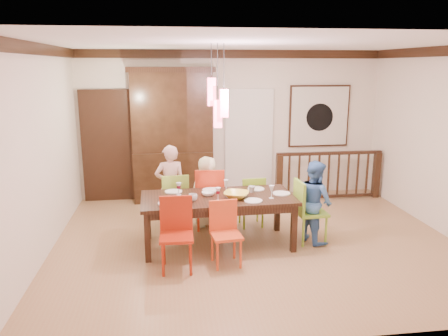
{
  "coord_description": "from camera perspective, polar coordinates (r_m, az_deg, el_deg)",
  "views": [
    {
      "loc": [
        -1.28,
        -6.09,
        2.61
      ],
      "look_at": [
        -0.45,
        0.22,
        1.11
      ],
      "focal_mm": 35.0,
      "sensor_mm": 36.0,
      "label": 1
    }
  ],
  "objects": [
    {
      "name": "floor",
      "position": [
        6.75,
        4.11,
        -9.5
      ],
      "size": [
        6.0,
        6.0,
        0.0
      ],
      "primitive_type": "plane",
      "color": "#A77B51",
      "rests_on": "ground"
    },
    {
      "name": "ceiling",
      "position": [
        6.23,
        4.56,
        15.92
      ],
      "size": [
        6.0,
        6.0,
        0.0
      ],
      "primitive_type": "plane",
      "rotation": [
        3.14,
        0.0,
        0.0
      ],
      "color": "white",
      "rests_on": "wall_back"
    },
    {
      "name": "wall_back",
      "position": [
        8.76,
        0.98,
        5.67
      ],
      "size": [
        6.0,
        0.0,
        6.0
      ],
      "primitive_type": "plane",
      "rotation": [
        1.57,
        0.0,
        0.0
      ],
      "color": "silver",
      "rests_on": "floor"
    },
    {
      "name": "wall_left",
      "position": [
        6.43,
        -22.87,
        1.85
      ],
      "size": [
        0.0,
        5.0,
        5.0
      ],
      "primitive_type": "plane",
      "rotation": [
        1.57,
        0.0,
        1.57
      ],
      "color": "silver",
      "rests_on": "floor"
    },
    {
      "name": "crown_molding",
      "position": [
        6.23,
        4.55,
        15.19
      ],
      "size": [
        6.0,
        5.0,
        0.16
      ],
      "primitive_type": null,
      "color": "black",
      "rests_on": "wall_back"
    },
    {
      "name": "panel_door",
      "position": [
        8.75,
        -14.73,
        2.57
      ],
      "size": [
        1.04,
        0.07,
        2.24
      ],
      "primitive_type": "cube",
      "color": "black",
      "rests_on": "wall_back"
    },
    {
      "name": "white_doorway",
      "position": [
        8.85,
        3.25,
        3.1
      ],
      "size": [
        0.97,
        0.05,
        2.22
      ],
      "primitive_type": "cube",
      "color": "silver",
      "rests_on": "wall_back"
    },
    {
      "name": "painting",
      "position": [
        9.14,
        12.33,
        6.63
      ],
      "size": [
        1.25,
        0.06,
        1.25
      ],
      "color": "black",
      "rests_on": "wall_back"
    },
    {
      "name": "pendant_cluster",
      "position": [
        6.1,
        -0.83,
        8.55
      ],
      "size": [
        0.27,
        0.21,
        1.14
      ],
      "color": "#FA4B68",
      "rests_on": "ceiling"
    },
    {
      "name": "dining_table",
      "position": [
        6.38,
        -0.79,
        -4.42
      ],
      "size": [
        2.24,
        1.07,
        0.75
      ],
      "rotation": [
        0.0,
        0.0,
        0.03
      ],
      "color": "black",
      "rests_on": "floor"
    },
    {
      "name": "chair_far_left",
      "position": [
        7.11,
        -6.51,
        -3.76
      ],
      "size": [
        0.47,
        0.47,
        0.94
      ],
      "rotation": [
        0.0,
        0.0,
        3.25
      ],
      "color": "#94C23E",
      "rests_on": "floor"
    },
    {
      "name": "chair_far_mid",
      "position": [
        7.09,
        -1.91,
        -3.32
      ],
      "size": [
        0.49,
        0.49,
        1.02
      ],
      "rotation": [
        0.0,
        0.0,
        3.07
      ],
      "color": "red",
      "rests_on": "floor"
    },
    {
      "name": "chair_far_right",
      "position": [
        7.22,
        3.57,
        -3.84
      ],
      "size": [
        0.41,
        0.41,
        0.85
      ],
      "rotation": [
        0.0,
        0.0,
        3.21
      ],
      "color": "#76A520",
      "rests_on": "floor"
    },
    {
      "name": "chair_near_left",
      "position": [
        5.68,
        -6.25,
        -8.13
      ],
      "size": [
        0.44,
        0.44,
        0.95
      ],
      "rotation": [
        0.0,
        0.0,
        -0.03
      ],
      "color": "#9D210C",
      "rests_on": "floor"
    },
    {
      "name": "chair_near_mid",
      "position": [
        5.81,
        0.29,
        -8.12
      ],
      "size": [
        0.43,
        0.43,
        0.85
      ],
      "rotation": [
        0.0,
        0.0,
        0.11
      ],
      "color": "#D2451D",
      "rests_on": "floor"
    },
    {
      "name": "chair_end_right",
      "position": [
        6.65,
        11.34,
        -5.03
      ],
      "size": [
        0.45,
        0.45,
        0.96
      ],
      "rotation": [
        0.0,
        0.0,
        1.61
      ],
      "color": "#86BB33",
      "rests_on": "floor"
    },
    {
      "name": "china_hutch",
      "position": [
        8.49,
        -6.72,
        4.26
      ],
      "size": [
        1.64,
        0.46,
        2.58
      ],
      "color": "black",
      "rests_on": "floor"
    },
    {
      "name": "balustrade",
      "position": [
        8.89,
        13.49,
        -0.83
      ],
      "size": [
        2.13,
        0.12,
        0.96
      ],
      "rotation": [
        0.0,
        0.0,
        -0.0
      ],
      "color": "black",
      "rests_on": "floor"
    },
    {
      "name": "person_far_left",
      "position": [
        7.19,
        -7.02,
        -2.37
      ],
      "size": [
        0.54,
        0.39,
        1.37
      ],
      "primitive_type": "imported",
      "rotation": [
        0.0,
        0.0,
        3.27
      ],
      "color": "beige",
      "rests_on": "floor"
    },
    {
      "name": "person_far_mid",
      "position": [
        7.17,
        -2.2,
        -3.11
      ],
      "size": [
        0.64,
        0.49,
        1.17
      ],
      "primitive_type": "imported",
      "rotation": [
        0.0,
        0.0,
        3.36
      ],
      "color": "beige",
      "rests_on": "floor"
    },
    {
      "name": "person_end_right",
      "position": [
        6.69,
        11.73,
        -4.29
      ],
      "size": [
        0.65,
        0.73,
        1.25
      ],
      "primitive_type": "imported",
      "rotation": [
        0.0,
        0.0,
        1.91
      ],
      "color": "#467AC6",
      "rests_on": "floor"
    },
    {
      "name": "serving_bowl",
      "position": [
        6.28,
        1.63,
        -3.52
      ],
      "size": [
        0.46,
        0.46,
        0.09
      ],
      "primitive_type": "imported",
      "rotation": [
        0.0,
        0.0,
        -0.39
      ],
      "color": "gold",
      "rests_on": "dining_table"
    },
    {
      "name": "small_bowl",
      "position": [
        6.38,
        -2.09,
        -3.38
      ],
      "size": [
        0.22,
        0.22,
        0.06
      ],
      "primitive_type": "imported",
      "rotation": [
        0.0,
        0.0,
        -0.22
      ],
      "color": "white",
      "rests_on": "dining_table"
    },
    {
      "name": "cup_left",
      "position": [
        6.15,
        -4.08,
        -3.86
      ],
      "size": [
        0.15,
        0.15,
        0.1
      ],
      "primitive_type": "imported",
      "rotation": [
        0.0,
        0.0,
        0.22
      ],
      "color": "silver",
      "rests_on": "dining_table"
    },
    {
      "name": "cup_right",
      "position": [
        6.56,
        3.64,
        -2.78
      ],
      "size": [
        0.13,
        0.13,
        0.1
      ],
      "primitive_type": "imported",
      "rotation": [
        0.0,
        0.0,
        0.3
      ],
      "color": "silver",
      "rests_on": "dining_table"
    },
    {
      "name": "plate_far_left",
      "position": [
        6.61,
        -6.63,
        -3.07
      ],
      "size": [
        0.26,
        0.26,
        0.01
      ],
      "primitive_type": "cylinder",
      "color": "white",
      "rests_on": "dining_table"
    },
    {
      "name": "plate_far_mid",
      "position": [
        6.66,
        -1.72,
        -2.87
      ],
      "size": [
        0.26,
        0.26,
        0.01
      ],
      "primitive_type": "cylinder",
      "color": "white",
      "rests_on": "dining_table"
    },
    {
      "name": "plate_far_right",
      "position": [
        6.72,
        4.21,
        -2.74
      ],
      "size": [
        0.26,
        0.26,
        0.01
      ],
      "primitive_type": "cylinder",
      "color": "white",
      "rests_on": "dining_table"
    },
    {
      "name": "plate_near_left",
      "position": [
        6.08,
        -7.42,
        -4.57
      ],
      "size": [
        0.26,
        0.26,
        0.01
      ],
      "primitive_type": "cylinder",
      "color": "white",
      "rests_on": "dining_table"
    },
    {
      "name": "plate_near_mid",
      "position": [
        6.14,
        3.83,
        -4.28
      ],
      "size": [
        0.26,
        0.26,
        0.01
      ],
      "primitive_type": "cylinder",
      "color": "white",
      "rests_on": "dining_table"
    },
    {
      "name": "plate_end_right",
      "position": [
        6.53,
        7.51,
        -3.31
      ],
      "size": [
        0.26,
        0.26,
        0.01
      ],
      "primitive_type": "cylinder",
      "color": "white",
      "rests_on": "dining_table"
    },
    {
      "name": "wine_glass_a",
      "position": [
        6.42,
        -5.93,
        -2.74
      ],
      "size": [
        0.08,
        0.08,
        0.19
      ],
      "primitive_type": null,
      "color": "#590C19",
      "rests_on": "dining_table"
    },
    {
      "name": "wine_glass_b",
      "position": [
        6.55,
        0.28,
        -2.35
      ],
      "size": [
        0.08,
        0.08,
        0.19
      ],
      "primitive_type": null,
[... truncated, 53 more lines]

